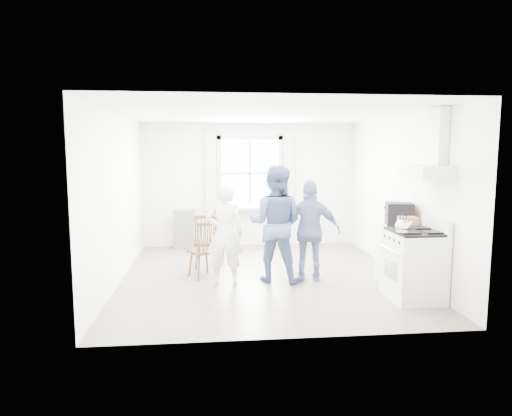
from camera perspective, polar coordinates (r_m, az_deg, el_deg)
The scene contains 15 objects.
room_shell at distance 7.25m, azimuth 0.95°, elevation 1.45°, with size 4.62×5.12×2.64m.
window_assembly at distance 9.67m, azimuth -0.77°, elevation 3.84°, with size 1.88×0.24×1.70m.
range_hood at distance 6.51m, azimuth 20.96°, elevation 5.62°, with size 0.45×0.76×0.94m.
shelf_unit at distance 9.65m, azimuth -9.02°, elevation -2.61°, with size 0.40×0.30×0.80m, color slate.
gas_stove at distance 6.62m, azimuth 19.16°, elevation -6.67°, with size 0.68×0.76×1.12m.
kettle at distance 6.26m, azimuth 17.88°, elevation -2.20°, with size 0.19×0.19×0.27m.
low_cabinet at distance 7.28m, azimuth 17.32°, elevation -5.64°, with size 0.50×0.55×0.90m, color silver.
stereo_stack at distance 7.24m, azimuth 17.45°, elevation -0.72°, with size 0.45×0.42×0.34m.
cardboard_box at distance 6.98m, azimuth 18.44°, elevation -1.74°, with size 0.27×0.19×0.17m, color #AD7953.
windsor_chair_a at distance 7.28m, azimuth -6.32°, elevation -4.43°, with size 0.53×0.52×0.93m.
windsor_chair_b at distance 7.86m, azimuth -6.31°, elevation -3.46°, with size 0.41×0.40×0.95m.
person_left at distance 6.90m, azimuth -3.96°, elevation -3.29°, with size 0.56×0.56×1.54m, color white.
person_mid at distance 7.05m, azimuth 2.43°, elevation -2.00°, with size 0.87×0.87×1.80m, color #475684.
person_right at distance 7.14m, azimuth 6.83°, elevation -2.86°, with size 0.92×0.92×1.57m, color navy.
potted_plant at distance 9.66m, azimuth 1.76°, elevation 1.10°, with size 0.17×0.17×0.30m, color #2F6934.
Camera 1 is at (-0.86, -7.16, 2.02)m, focal length 32.00 mm.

